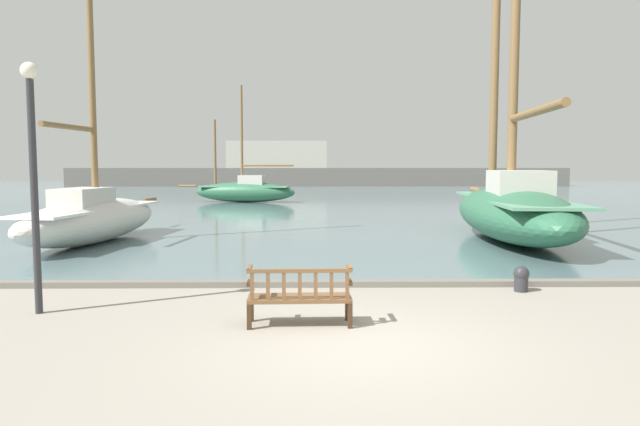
{
  "coord_description": "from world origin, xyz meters",
  "views": [
    {
      "loc": [
        -0.67,
        -7.68,
        2.47
      ],
      "look_at": [
        -0.44,
        10.0,
        1.0
      ],
      "focal_mm": 32.0,
      "sensor_mm": 36.0,
      "label": 1
    }
  ],
  "objects_px": {
    "mooring_bollard": "(521,278)",
    "park_bench": "(300,296)",
    "sailboat_mid_starboard": "(512,206)",
    "sailboat_outer_port": "(93,216)",
    "sailboat_far_starboard": "(245,190)",
    "lamp_post": "(33,163)"
  },
  "relations": [
    {
      "from": "mooring_bollard",
      "to": "park_bench",
      "type": "bearing_deg",
      "value": -151.54
    },
    {
      "from": "sailboat_far_starboard",
      "to": "sailboat_mid_starboard",
      "type": "distance_m",
      "value": 21.98
    },
    {
      "from": "park_bench",
      "to": "sailboat_far_starboard",
      "type": "relative_size",
      "value": 0.2
    },
    {
      "from": "sailboat_outer_port",
      "to": "sailboat_far_starboard",
      "type": "bearing_deg",
      "value": 82.95
    },
    {
      "from": "park_bench",
      "to": "sailboat_outer_port",
      "type": "relative_size",
      "value": 0.15
    },
    {
      "from": "mooring_bollard",
      "to": "lamp_post",
      "type": "bearing_deg",
      "value": -169.93
    },
    {
      "from": "park_bench",
      "to": "mooring_bollard",
      "type": "height_order",
      "value": "park_bench"
    },
    {
      "from": "sailboat_far_starboard",
      "to": "lamp_post",
      "type": "relative_size",
      "value": 1.94
    },
    {
      "from": "park_bench",
      "to": "sailboat_mid_starboard",
      "type": "bearing_deg",
      "value": 55.25
    },
    {
      "from": "sailboat_outer_port",
      "to": "mooring_bollard",
      "type": "height_order",
      "value": "sailboat_outer_port"
    },
    {
      "from": "sailboat_far_starboard",
      "to": "mooring_bollard",
      "type": "xyz_separation_m",
      "value": [
        8.53,
        -26.36,
        -0.59
      ]
    },
    {
      "from": "sailboat_mid_starboard",
      "to": "lamp_post",
      "type": "distance_m",
      "value": 14.2
    },
    {
      "from": "park_bench",
      "to": "sailboat_outer_port",
      "type": "xyz_separation_m",
      "value": [
        -6.65,
        9.09,
        0.44
      ]
    },
    {
      "from": "sailboat_outer_port",
      "to": "mooring_bollard",
      "type": "bearing_deg",
      "value": -31.64
    },
    {
      "from": "sailboat_outer_port",
      "to": "lamp_post",
      "type": "height_order",
      "value": "sailboat_outer_port"
    },
    {
      "from": "park_bench",
      "to": "lamp_post",
      "type": "relative_size",
      "value": 0.39
    },
    {
      "from": "sailboat_mid_starboard",
      "to": "lamp_post",
      "type": "bearing_deg",
      "value": -141.45
    },
    {
      "from": "park_bench",
      "to": "sailboat_mid_starboard",
      "type": "height_order",
      "value": "sailboat_mid_starboard"
    },
    {
      "from": "mooring_bollard",
      "to": "sailboat_outer_port",
      "type": "bearing_deg",
      "value": 148.36
    },
    {
      "from": "lamp_post",
      "to": "sailboat_far_starboard",
      "type": "bearing_deg",
      "value": 89.65
    },
    {
      "from": "sailboat_far_starboard",
      "to": "sailboat_mid_starboard",
      "type": "height_order",
      "value": "sailboat_mid_starboard"
    },
    {
      "from": "park_bench",
      "to": "sailboat_mid_starboard",
      "type": "xyz_separation_m",
      "value": [
        6.66,
        9.6,
        0.71
      ]
    }
  ]
}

